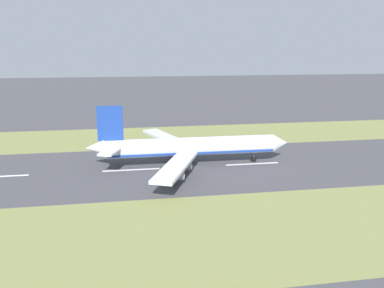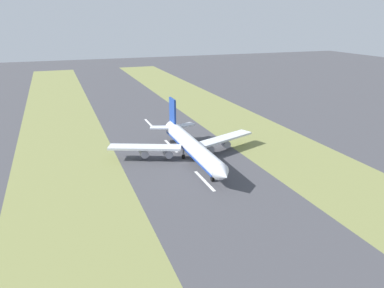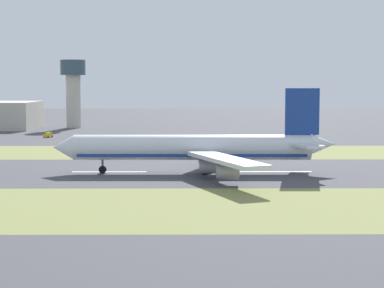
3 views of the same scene
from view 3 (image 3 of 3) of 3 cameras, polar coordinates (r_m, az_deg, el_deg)
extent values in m
plane|color=#424247|center=(155.29, -0.06, -2.48)|extent=(800.00, 800.00, 0.00)
cube|color=olive|center=(110.88, 0.08, -5.65)|extent=(40.00, 600.00, 0.01)
cube|color=olive|center=(199.96, -0.14, -0.72)|extent=(40.00, 600.00, 0.01)
cube|color=silver|center=(156.71, 7.33, -2.45)|extent=(1.20, 18.00, 0.01)
cube|color=silver|center=(156.43, -7.36, -2.46)|extent=(1.20, 18.00, 0.01)
cylinder|color=silver|center=(151.87, 0.00, -0.30)|extent=(6.46, 56.05, 6.00)
cone|color=silver|center=(154.93, -11.35, -0.29)|extent=(5.92, 5.05, 5.88)
cone|color=silver|center=(154.89, 11.54, 0.00)|extent=(5.15, 6.04, 5.10)
cube|color=navy|center=(152.04, 0.00, -0.92)|extent=(6.15, 53.81, 0.70)
cube|color=silver|center=(134.75, 3.06, -1.42)|extent=(29.18, 16.22, 0.90)
cube|color=silver|center=(169.52, 2.45, -0.02)|extent=(29.09, 16.63, 0.90)
cylinder|color=#93939E|center=(143.36, 1.60, -1.99)|extent=(3.24, 4.83, 3.20)
cylinder|color=#93939E|center=(134.59, 3.19, -2.48)|extent=(3.24, 4.83, 3.20)
cylinder|color=#93939E|center=(161.22, 1.43, -1.17)|extent=(3.24, 4.83, 3.20)
cylinder|color=#93939E|center=(170.28, 2.53, -0.82)|extent=(3.24, 4.83, 3.20)
cube|color=navy|center=(153.46, 9.77, 2.86)|extent=(0.87, 8.01, 11.00)
cube|color=silver|center=(148.56, 10.08, -0.12)|extent=(10.86, 7.21, 0.60)
cube|color=silver|center=(159.36, 9.39, 0.26)|extent=(10.88, 7.34, 0.60)
cylinder|color=#59595E|center=(153.78, -7.96, -1.67)|extent=(0.50, 0.50, 3.20)
cylinder|color=black|center=(153.98, -7.95, -2.26)|extent=(0.91, 1.81, 1.80)
cylinder|color=#59595E|center=(149.73, 1.15, -1.81)|extent=(0.50, 0.50, 3.20)
cylinder|color=black|center=(149.93, 1.15, -2.41)|extent=(0.91, 1.81, 1.80)
cylinder|color=#59595E|center=(154.89, 1.11, -1.57)|extent=(0.50, 0.50, 3.20)
cylinder|color=black|center=(155.09, 1.11, -2.15)|extent=(0.91, 1.81, 1.80)
cylinder|color=#BCB7A8|center=(314.70, -10.49, 3.74)|extent=(7.00, 7.00, 25.43)
cylinder|color=#334756|center=(314.69, -10.54, 6.70)|extent=(12.00, 12.00, 7.17)
cube|color=gold|center=(260.66, -12.67, 0.75)|extent=(4.75, 3.24, 0.90)
cube|color=gold|center=(260.76, -12.65, 0.93)|extent=(2.80, 2.29, 0.80)
cylinder|color=black|center=(259.01, -12.67, 0.62)|extent=(0.70, 0.46, 0.66)
cylinder|color=black|center=(259.99, -13.00, 0.63)|extent=(0.70, 0.46, 0.66)
cylinder|color=black|center=(261.40, -12.33, 0.67)|extent=(0.70, 0.46, 0.66)
cylinder|color=black|center=(262.37, -12.66, 0.68)|extent=(0.70, 0.46, 0.66)
camera|label=1|loc=(269.75, 3.89, 8.85)|focal=35.00mm
camera|label=2|loc=(240.96, -34.13, 12.50)|focal=35.00mm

